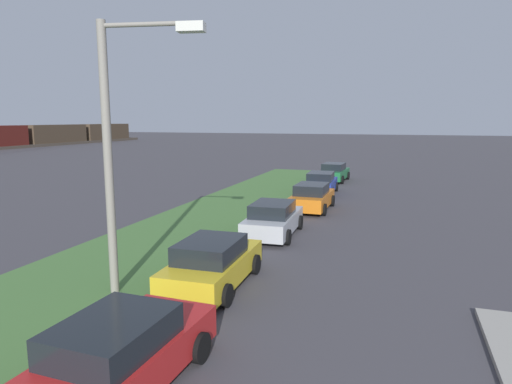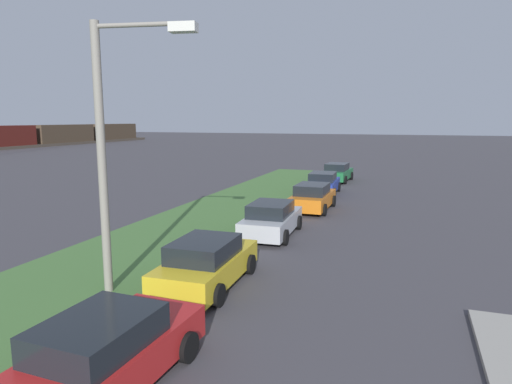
# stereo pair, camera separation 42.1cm
# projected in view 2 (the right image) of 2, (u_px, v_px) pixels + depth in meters

# --- Properties ---
(grass_median) EXTENTS (60.00, 6.00, 0.12)m
(grass_median) POSITION_uv_depth(u_px,v_px,m) (114.00, 267.00, 15.00)
(grass_median) COLOR #477238
(grass_median) RESTS_ON ground
(parked_car_red) EXTENTS (4.36, 2.14, 1.47)m
(parked_car_red) POSITION_uv_depth(u_px,v_px,m) (105.00, 354.00, 8.19)
(parked_car_red) COLOR red
(parked_car_red) RESTS_ON ground
(parked_car_yellow) EXTENTS (4.35, 2.11, 1.47)m
(parked_car_yellow) POSITION_uv_depth(u_px,v_px,m) (206.00, 263.00, 13.35)
(parked_car_yellow) COLOR gold
(parked_car_yellow) RESTS_ON ground
(parked_car_silver) EXTENTS (4.37, 2.15, 1.47)m
(parked_car_silver) POSITION_uv_depth(u_px,v_px,m) (271.00, 219.00, 19.18)
(parked_car_silver) COLOR #B2B5BA
(parked_car_silver) RESTS_ON ground
(parked_car_orange) EXTENTS (4.31, 2.04, 1.47)m
(parked_car_orange) POSITION_uv_depth(u_px,v_px,m) (313.00, 197.00, 24.58)
(parked_car_orange) COLOR orange
(parked_car_orange) RESTS_ON ground
(parked_car_blue) EXTENTS (4.38, 2.17, 1.47)m
(parked_car_blue) POSITION_uv_depth(u_px,v_px,m) (323.00, 183.00, 29.86)
(parked_car_blue) COLOR #23389E
(parked_car_blue) RESTS_ON ground
(parked_car_green) EXTENTS (4.38, 2.18, 1.47)m
(parked_car_green) POSITION_uv_depth(u_px,v_px,m) (337.00, 172.00, 36.02)
(parked_car_green) COLOR #1E6B38
(parked_car_green) RESTS_ON ground
(streetlight) EXTENTS (0.79, 2.86, 7.50)m
(streetlight) POSITION_uv_depth(u_px,v_px,m) (113.00, 141.00, 12.04)
(streetlight) COLOR gray
(streetlight) RESTS_ON ground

